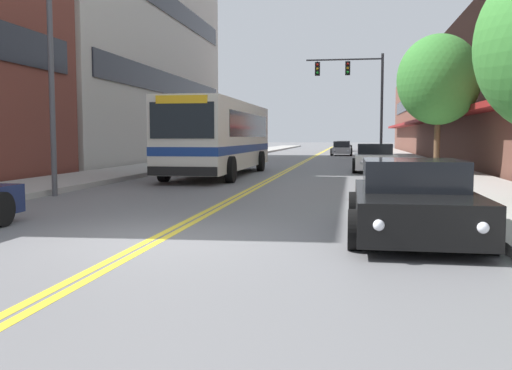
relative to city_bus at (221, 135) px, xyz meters
The scene contains 15 objects.
ground_plane 21.31m from the city_bus, 83.08° to the left, with size 240.00×240.00×0.00m, color slate.
sidewalk_left 21.64m from the city_bus, 102.21° to the left, with size 3.24×106.00×0.18m.
sidewalk_right 23.26m from the city_bus, 65.34° to the left, with size 3.24×106.00×0.18m.
centre_line 21.31m from the city_bus, 83.08° to the left, with size 0.34×106.00×0.01m.
storefront_row_right 26.29m from the city_bus, 53.63° to the left, with size 9.10×68.00×8.37m.
city_bus is the anchor object (origin of this frame).
car_champagne_parked_left_near 15.76m from the city_bus, 96.48° to the left, with size 2.15×4.46×1.32m.
car_black_parked_right_foreground 16.35m from the city_bus, 65.16° to the right, with size 2.20×4.60×1.33m.
car_white_parked_right_mid 7.97m from the city_bus, 28.80° to the left, with size 2.17×4.50×1.38m.
car_silver_moving_lead 28.74m from the city_bus, 80.26° to the left, with size 1.97×4.45×1.28m.
car_dark_grey_moving_second 43.67m from the city_bus, 83.67° to the left, with size 2.01×4.58×1.21m.
traffic_signal_mast 16.49m from the city_bus, 67.79° to the left, with size 5.25×0.38×7.33m.
street_lamp_left_near 10.35m from the city_bus, 104.34° to the right, with size 2.09×0.28×7.87m.
street_tree_right_mid 9.57m from the city_bus, ahead, with size 3.40×3.40×5.77m.
fire_hydrant 9.25m from the city_bus, 21.81° to the right, with size 0.34×0.26×0.78m.
Camera 1 is at (3.23, -9.05, 1.74)m, focal length 40.00 mm.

